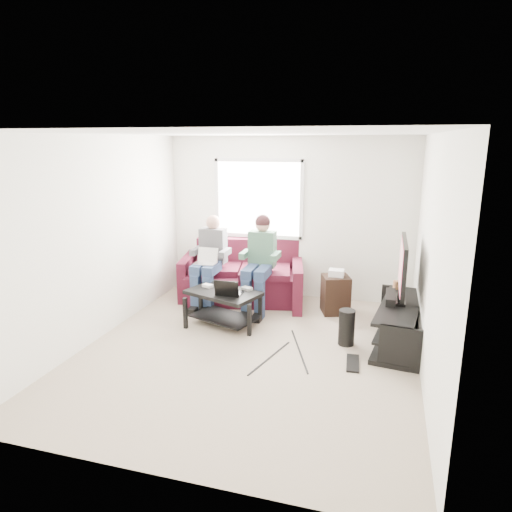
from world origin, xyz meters
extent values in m
plane|color=tan|center=(0.00, 0.00, 0.00)|extent=(4.50, 4.50, 0.00)
plane|color=white|center=(0.00, 0.00, 2.60)|extent=(4.50, 4.50, 0.00)
plane|color=white|center=(0.00, 2.25, 1.30)|extent=(4.50, 0.00, 4.50)
plane|color=white|center=(0.00, -2.25, 1.30)|extent=(4.50, 0.00, 4.50)
plane|color=white|center=(-2.00, 0.00, 1.30)|extent=(0.00, 4.50, 4.50)
plane|color=white|center=(2.00, 0.00, 1.30)|extent=(0.00, 4.50, 4.50)
cube|color=white|center=(-0.50, 2.24, 1.60)|extent=(1.40, 0.01, 1.20)
cube|color=silver|center=(-0.50, 2.23, 1.60)|extent=(1.48, 0.04, 1.28)
cube|color=#4D1321|center=(-0.66, 1.77, 0.23)|extent=(1.85, 1.23, 0.47)
cube|color=#4D1321|center=(-0.66, 2.16, 0.70)|extent=(1.70, 0.55, 0.48)
cube|color=#4D1321|center=(-1.58, 1.77, 0.33)|extent=(0.35, 1.01, 0.67)
cube|color=#4D1321|center=(0.26, 1.77, 0.33)|extent=(0.35, 1.01, 0.67)
cube|color=#4D1321|center=(-1.07, 1.75, 0.52)|extent=(0.92, 0.92, 0.10)
cube|color=#4D1321|center=(-0.25, 1.75, 0.52)|extent=(0.92, 0.92, 0.10)
cube|color=navy|center=(-1.16, 1.28, 0.64)|extent=(0.16, 0.45, 0.14)
cube|color=navy|center=(-0.96, 1.28, 0.64)|extent=(0.16, 0.45, 0.14)
cube|color=navy|center=(-1.16, 1.10, 0.28)|extent=(0.13, 0.13, 0.57)
cube|color=navy|center=(-0.96, 1.10, 0.28)|extent=(0.13, 0.13, 0.57)
cube|color=#4F4E53|center=(-1.06, 1.61, 0.92)|extent=(0.40, 0.22, 0.55)
sphere|color=tan|center=(-1.06, 1.63, 1.29)|extent=(0.22, 0.22, 0.22)
cube|color=navy|center=(-0.36, 1.28, 0.64)|extent=(0.16, 0.45, 0.14)
cube|color=navy|center=(-0.16, 1.28, 0.64)|extent=(0.16, 0.45, 0.14)
cube|color=navy|center=(-0.36, 1.10, 0.28)|extent=(0.13, 0.13, 0.57)
cube|color=navy|center=(-0.16, 1.10, 0.28)|extent=(0.13, 0.13, 0.57)
cube|color=#595C5C|center=(-0.26, 1.61, 0.92)|extent=(0.40, 0.22, 0.55)
sphere|color=tan|center=(-0.26, 1.63, 1.29)|extent=(0.22, 0.22, 0.22)
sphere|color=black|center=(-0.26, 1.63, 1.33)|extent=(0.23, 0.23, 0.23)
cube|color=black|center=(-0.58, 0.72, 0.46)|extent=(1.12, 0.89, 0.05)
cube|color=black|center=(-0.58, 0.72, 0.11)|extent=(1.02, 0.79, 0.02)
cube|color=black|center=(-1.04, 0.45, 0.22)|extent=(0.05, 0.05, 0.44)
cube|color=black|center=(-0.12, 0.45, 0.22)|extent=(0.05, 0.05, 0.44)
cube|color=black|center=(-1.04, 0.99, 0.22)|extent=(0.05, 0.05, 0.44)
cube|color=black|center=(-0.12, 0.99, 0.22)|extent=(0.05, 0.05, 0.44)
cube|color=silver|center=(-0.86, 0.84, 0.51)|extent=(0.16, 0.13, 0.04)
cube|color=black|center=(-0.68, 0.90, 0.51)|extent=(0.16, 0.12, 0.04)
cube|color=gray|center=(-0.28, 0.87, 0.51)|extent=(0.16, 0.14, 0.04)
cube|color=black|center=(1.77, 0.78, 0.50)|extent=(0.67, 1.60, 0.04)
cube|color=black|center=(1.77, 0.78, 0.26)|extent=(0.63, 1.53, 0.03)
cube|color=black|center=(1.77, 0.78, 0.03)|extent=(0.67, 1.60, 0.06)
cube|color=black|center=(1.77, 0.03, 0.26)|extent=(0.46, 0.10, 0.52)
cube|color=black|center=(1.77, 1.53, 0.26)|extent=(0.46, 0.10, 0.52)
cube|color=black|center=(1.77, 0.88, 0.54)|extent=(0.12, 0.40, 0.04)
cube|color=black|center=(1.77, 0.88, 0.62)|extent=(0.06, 0.06, 0.12)
cube|color=black|center=(1.77, 0.88, 1.00)|extent=(0.05, 1.10, 0.65)
cube|color=#E63666|center=(1.74, 0.88, 1.00)|extent=(0.01, 1.01, 0.58)
cube|color=black|center=(1.65, 0.88, 0.57)|extent=(0.12, 0.50, 0.10)
cylinder|color=#AD754A|center=(1.72, 1.41, 0.58)|extent=(0.08, 0.08, 0.12)
cube|color=silver|center=(1.77, 0.38, 0.30)|extent=(0.30, 0.22, 0.06)
cube|color=gray|center=(1.77, 1.08, 0.31)|extent=(0.34, 0.26, 0.08)
cube|color=black|center=(1.77, 0.73, 0.31)|extent=(0.38, 0.30, 0.07)
cylinder|color=black|center=(1.14, 0.54, 0.23)|extent=(0.20, 0.20, 0.46)
cube|color=black|center=(1.27, 0.02, 0.01)|extent=(0.17, 0.44, 0.02)
cube|color=black|center=(0.87, 1.62, 0.29)|extent=(0.38, 0.38, 0.57)
cube|color=silver|center=(0.87, 1.62, 0.62)|extent=(0.22, 0.18, 0.10)
camera|label=1|loc=(1.51, -4.93, 2.52)|focal=32.00mm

